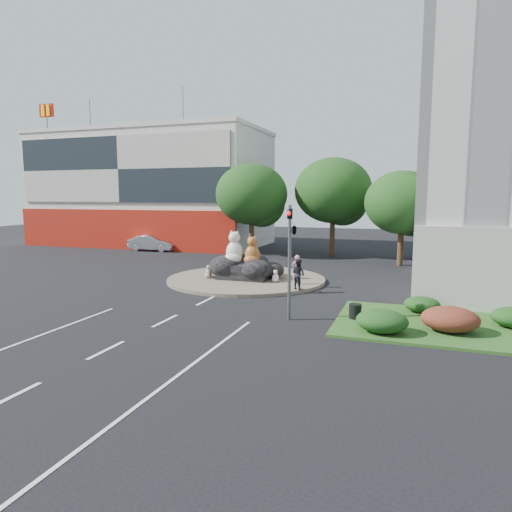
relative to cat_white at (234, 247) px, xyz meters
The scene contains 21 objects.
ground 10.02m from the cat_white, 85.85° to the right, with size 120.00×120.00×0.00m, color black.
roundabout_island 2.20m from the cat_white, 19.37° to the left, with size 10.00×10.00×0.20m, color brown.
rock_plinth 1.70m from the cat_white, 19.37° to the left, with size 3.20×2.60×0.90m, color black, non-canonical shape.
shophouse_block 25.40m from the cat_white, 133.60° to the left, with size 25.20×12.30×17.40m.
grass_verge 14.54m from the cat_white, 27.98° to the right, with size 10.00×6.00×0.12m, color #28531B.
tree_left 13.09m from the cat_white, 104.67° to the left, with size 6.46×6.46×8.27m.
tree_mid 15.18m from the cat_white, 75.22° to the left, with size 6.84×6.84×8.76m.
tree_right 14.42m from the cat_white, 46.53° to the left, with size 5.70×5.70×7.30m.
hedge_near_green 13.17m from the cat_white, 42.04° to the right, with size 2.00×1.60×0.90m, color #173C13.
hedge_red 14.54m from the cat_white, 32.42° to the right, with size 2.20×1.76×0.99m, color #4A1813.
hedge_back_green 12.37m from the cat_white, 23.84° to the right, with size 1.60×1.28×0.72m, color #173C13.
traffic_light 9.79m from the cat_white, 53.19° to the right, with size 0.44×1.24×5.00m.
street_lamp 13.84m from the cat_white, ahead, with size 2.34×0.22×8.06m.
cat_white is the anchor object (origin of this frame).
cat_tabby 1.21m from the cat_white, ahead, with size 1.11×0.96×1.85m, color #AB6B23, non-canonical shape.
kitten_calico 2.26m from the cat_white, 158.48° to the right, with size 0.51×0.44×0.85m, color beige, non-canonical shape.
kitten_white 3.33m from the cat_white, ahead, with size 0.46×0.40×0.76m, color silver, non-canonical shape.
pedestrian_pink 4.47m from the cat_white, 10.06° to the right, with size 0.63×0.42×1.73m, color #D0868F.
pedestrian_dark 5.29m from the cat_white, 24.53° to the right, with size 0.83×0.65×1.71m, color black.
parked_car 18.22m from the cat_white, 138.38° to the left, with size 1.63×4.69×1.54m, color #A2A3A9.
litter_bin 11.13m from the cat_white, 39.63° to the right, with size 0.54×0.54×0.63m, color black.
Camera 1 is at (10.09, -16.81, 5.39)m, focal length 32.00 mm.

